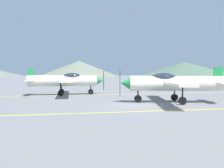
{
  "coord_description": "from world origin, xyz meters",
  "views": [
    {
      "loc": [
        -4.56,
        -15.71,
        2.29
      ],
      "look_at": [
        -0.76,
        6.0,
        1.2
      ],
      "focal_mm": 35.15,
      "sensor_mm": 36.0,
      "label": 1
    }
  ],
  "objects": [
    {
      "name": "airplane_mid",
      "position": [
        -5.36,
        7.77,
        1.55
      ],
      "size": [
        7.93,
        9.15,
        2.75
      ],
      "color": "silver",
      "rests_on": "ground_plane"
    },
    {
      "name": "apron_line_near",
      "position": [
        0.0,
        -3.23,
        0.01
      ],
      "size": [
        80.0,
        0.16,
        0.01
      ],
      "primitive_type": "cube",
      "color": "yellow",
      "rests_on": "ground_plane"
    },
    {
      "name": "hill_centerright",
      "position": [
        68.98,
        120.99,
        4.91
      ],
      "size": [
        64.62,
        64.62,
        9.82
      ],
      "primitive_type": "cone",
      "color": "#4C6651",
      "rests_on": "ground_plane"
    },
    {
      "name": "airplane_near",
      "position": [
        2.91,
        0.15,
        1.55
      ],
      "size": [
        8.05,
        9.18,
        2.75
      ],
      "color": "silver",
      "rests_on": "ground_plane"
    },
    {
      "name": "apron_line_far",
      "position": [
        0.0,
        7.38,
        0.01
      ],
      "size": [
        80.0,
        0.16,
        0.01
      ],
      "primitive_type": "cube",
      "color": "yellow",
      "rests_on": "ground_plane"
    },
    {
      "name": "hill_centerleft",
      "position": [
        -1.08,
        128.05,
        5.14
      ],
      "size": [
        52.95,
        52.95,
        10.28
      ],
      "primitive_type": "cone",
      "color": "slate",
      "rests_on": "ground_plane"
    },
    {
      "name": "ground_plane",
      "position": [
        0.0,
        0.0,
        0.0
      ],
      "size": [
        400.0,
        400.0,
        0.0
      ],
      "primitive_type": "plane",
      "color": "slate"
    }
  ]
}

